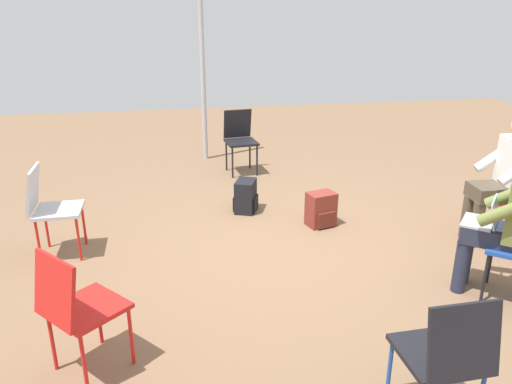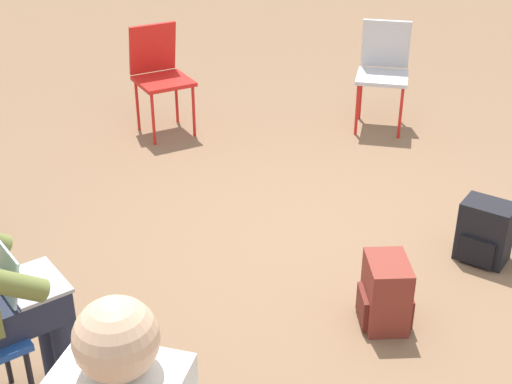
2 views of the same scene
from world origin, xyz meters
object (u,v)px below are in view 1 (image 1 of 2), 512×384
Objects in this scene: backpack_by_empty_chair at (246,198)px; chair_south at (49,205)px; person_with_laptop at (509,215)px; person_in_white at (506,173)px; chair_west at (240,137)px; backpack_near_laptop_user at (321,211)px; chair_east at (447,353)px; chair_southeast at (76,305)px.

chair_south is at bearing -69.67° from backpack_by_empty_chair.
person_with_laptop and person_in_white have the same top height.
person_with_laptop is at bearing 106.89° from chair_west.
backpack_by_empty_chair is (-0.52, -0.71, 0.00)m from backpack_near_laptop_user.
person_with_laptop is at bearing 43.72° from chair_east.
person_in_white is (2.60, 2.13, 0.20)m from chair_west.
chair_south is at bearing -86.01° from backpack_near_laptop_user.
chair_southeast is at bearing 61.09° from chair_west.
chair_south and chair_east have the same top height.
chair_west reaches higher than backpack_by_empty_chair.
backpack_by_empty_chair is at bearing 110.38° from chair_south.
person_in_white reaches higher than chair_west.
chair_west is at bearing 93.09° from chair_east.
backpack_by_empty_chair is (-1.17, -2.29, -0.54)m from person_in_white.
chair_southeast is at bearing 137.60° from person_with_laptop.
chair_west is 1.47m from backpack_by_empty_chair.
chair_south is 1.00× the size of chair_southeast.
chair_south is at bearing 132.47° from chair_east.
chair_east is 0.69× the size of person_with_laptop.
backpack_near_laptop_user is 0.88m from backpack_by_empty_chair.
backpack_near_laptop_user is (-0.65, -1.58, -0.54)m from person_in_white.
chair_east reaches higher than backpack_near_laptop_user.
chair_east is 1.65m from person_with_laptop.
person_with_laptop reaches higher than chair_southeast.
chair_southeast is (1.71, 0.48, 0.00)m from chair_south.
chair_west is 1.00× the size of chair_east.
chair_south is 3.83m from person_with_laptop.
person_in_white is at bearing 62.90° from backpack_by_empty_chair.
chair_south is at bearing 39.45° from chair_west.
backpack_near_laptop_user is (-1.55, -0.96, -0.53)m from person_with_laptop.
chair_south is 1.78m from chair_southeast.
backpack_by_empty_chair is (-2.07, -1.67, -0.53)m from person_with_laptop.
person_with_laptop is at bearing 38.93° from backpack_by_empty_chair.
person_in_white is (0.47, 4.19, 0.20)m from chair_south.
chair_west is 0.69× the size of person_with_laptop.
chair_south is 2.64m from backpack_near_laptop_user.
chair_east is at bearing 26.19° from chair_southeast.
chair_south is 3.49m from chair_east.
chair_southeast is 3.92m from person_in_white.
person_in_white is 3.44× the size of backpack_by_empty_chair.
person_with_laptop is at bearing 69.13° from chair_south.
person_with_laptop is 3.44× the size of backpack_by_empty_chair.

